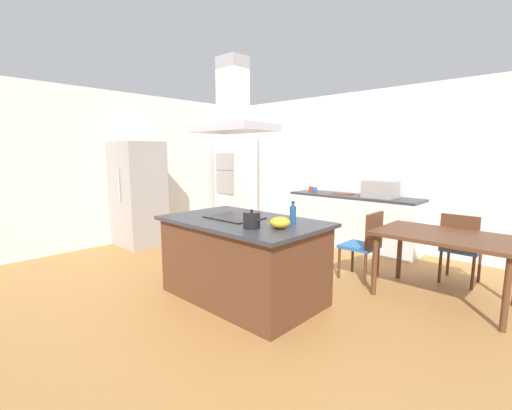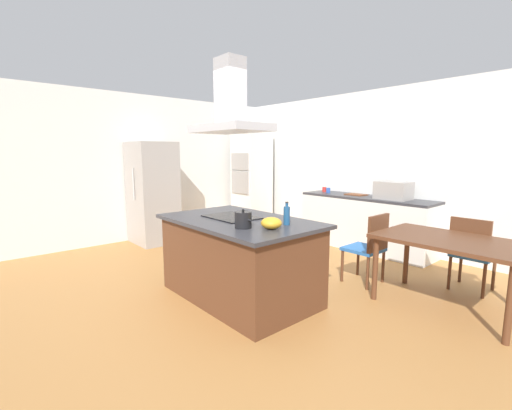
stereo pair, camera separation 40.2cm
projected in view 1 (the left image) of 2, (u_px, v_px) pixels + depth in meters
name	position (u px, v px, depth m)	size (l,w,h in m)	color
ground	(317.00, 266.00, 5.01)	(16.00, 16.00, 0.00)	#AD753D
wall_back	(374.00, 169.00, 6.07)	(7.20, 0.10, 2.70)	white
wall_left	(156.00, 167.00, 6.79)	(0.10, 8.80, 2.70)	white
kitchen_island	(243.00, 259.00, 3.86)	(1.80, 1.11, 0.90)	#59331E
cooktop	(234.00, 217.00, 3.89)	(0.60, 0.44, 0.01)	black
tea_kettle	(252.00, 220.00, 3.35)	(0.22, 0.17, 0.19)	black
olive_oil_bottle	(293.00, 215.00, 3.53)	(0.07, 0.07, 0.24)	navy
mixing_bowl	(280.00, 223.00, 3.34)	(0.21, 0.21, 0.11)	gold
back_counter	(352.00, 221.00, 6.06)	(2.28, 0.62, 0.90)	silver
countertop_microwave	(380.00, 189.00, 5.66)	(0.50, 0.38, 0.28)	#9E9993
coffee_mug_red	(311.00, 189.00, 6.66)	(0.08, 0.08, 0.09)	red
coffee_mug_blue	(315.00, 190.00, 6.51)	(0.08, 0.08, 0.09)	#2D56B2
cutting_board	(343.00, 193.00, 6.19)	(0.34, 0.24, 0.02)	brown
wall_oven_stack	(236.00, 177.00, 7.64)	(0.70, 0.66, 2.20)	silver
refrigerator	(139.00, 194.00, 6.08)	(0.80, 0.73, 1.82)	#9E9993
dining_table	(446.00, 242.00, 3.76)	(1.40, 0.90, 0.75)	#59331E
chair_at_left_end	(366.00, 241.00, 4.40)	(0.42, 0.42, 0.89)	#2D6BB7
chair_facing_back_wall	(460.00, 244.00, 4.26)	(0.42, 0.42, 0.89)	#2D6BB7
range_hood	(233.00, 108.00, 3.72)	(0.90, 0.55, 0.78)	#ADADB2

